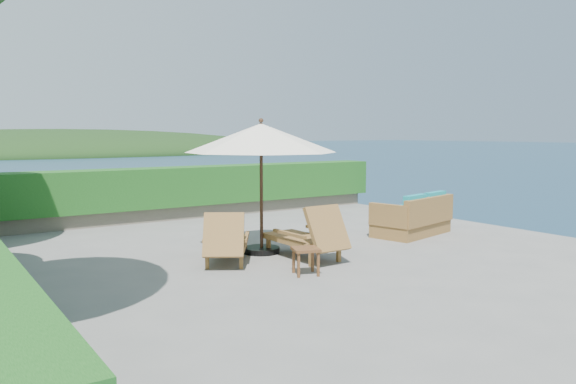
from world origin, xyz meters
TOP-DOWN VIEW (x-y plane):
  - ground at (0.00, 0.00)m, footprint 12.00×12.00m
  - foundation at (0.00, 0.00)m, footprint 12.00×12.00m
  - offshore_island at (25.00, 140.00)m, footprint 126.00×57.60m
  - planter_wall_far at (0.00, 5.60)m, footprint 12.00×0.60m
  - hedge_far at (0.00, 5.60)m, footprint 12.40×0.90m
  - patio_umbrella at (-0.37, 0.69)m, footprint 3.45×3.45m
  - lounge_left at (-1.30, 0.33)m, footprint 1.44×1.72m
  - lounge_right at (0.04, -0.22)m, footprint 0.83×1.77m
  - side_table at (-0.64, -1.11)m, footprint 0.52×0.52m
  - wicker_loveseat at (3.38, 0.41)m, footprint 2.10×1.40m

SIDE VIEW (x-z plane):
  - offshore_island at x=25.00m, z-range -9.30..3.30m
  - foundation at x=0.00m, z-range -3.05..-0.05m
  - ground at x=0.00m, z-range 0.00..0.00m
  - planter_wall_far at x=0.00m, z-range 0.00..0.36m
  - side_table at x=-0.64m, z-range 0.14..0.57m
  - wicker_loveseat at x=3.38m, z-range -0.11..0.84m
  - lounge_left at x=-1.30m, z-range -0.08..0.86m
  - lounge_right at x=0.04m, z-range -0.08..0.93m
  - hedge_far at x=0.00m, z-range 0.35..1.35m
  - patio_umbrella at x=-0.37m, z-range 0.87..3.38m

